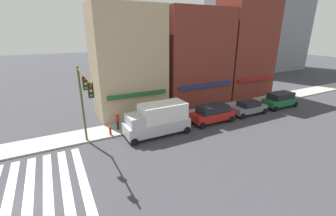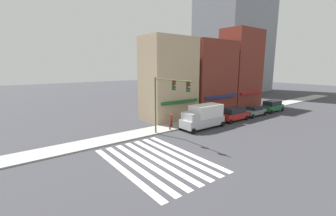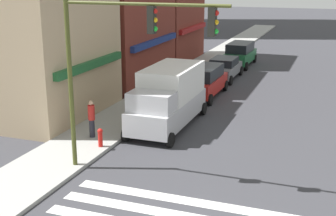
{
  "view_description": "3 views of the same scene",
  "coord_description": "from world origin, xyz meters",
  "px_view_note": "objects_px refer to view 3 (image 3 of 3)",
  "views": [
    {
      "loc": [
        2.28,
        -13.13,
        9.45
      ],
      "look_at": [
        12.4,
        6.0,
        2.0
      ],
      "focal_mm": 24.0,
      "sensor_mm": 36.0,
      "label": 1
    },
    {
      "loc": [
        -10.34,
        -14.96,
        8.0
      ],
      "look_at": [
        4.32,
        4.0,
        3.5
      ],
      "focal_mm": 24.0,
      "sensor_mm": 36.0,
      "label": 2
    },
    {
      "loc": [
        -10.8,
        -3.16,
        7.57
      ],
      "look_at": [
        10.54,
        4.7,
        1.0
      ],
      "focal_mm": 50.0,
      "sensor_mm": 36.0,
      "label": 3
    }
  ],
  "objects_px": {
    "suv_green": "(240,53)",
    "pedestrian_red_jacket": "(92,118)",
    "sedan_grey": "(224,68)",
    "fire_hydrant": "(100,137)",
    "suv_red": "(204,80)",
    "box_truck_silver": "(169,96)",
    "traffic_signal": "(122,49)"
  },
  "relations": [
    {
      "from": "traffic_signal",
      "to": "box_truck_silver",
      "type": "distance_m",
      "value": 7.17
    },
    {
      "from": "suv_green",
      "to": "fire_hydrant",
      "type": "relative_size",
      "value": 5.63
    },
    {
      "from": "suv_red",
      "to": "box_truck_silver",
      "type": "bearing_deg",
      "value": -179.2
    },
    {
      "from": "traffic_signal",
      "to": "box_truck_silver",
      "type": "height_order",
      "value": "traffic_signal"
    },
    {
      "from": "suv_red",
      "to": "pedestrian_red_jacket",
      "type": "xyz_separation_m",
      "value": [
        -9.67,
        2.67,
        0.04
      ]
    },
    {
      "from": "suv_red",
      "to": "sedan_grey",
      "type": "height_order",
      "value": "suv_red"
    },
    {
      "from": "box_truck_silver",
      "to": "fire_hydrant",
      "type": "bearing_deg",
      "value": 157.81
    },
    {
      "from": "box_truck_silver",
      "to": "pedestrian_red_jacket",
      "type": "height_order",
      "value": "box_truck_silver"
    },
    {
      "from": "box_truck_silver",
      "to": "pedestrian_red_jacket",
      "type": "distance_m",
      "value": 4.17
    },
    {
      "from": "suv_red",
      "to": "fire_hydrant",
      "type": "xyz_separation_m",
      "value": [
        -10.66,
        1.7,
        -0.42
      ]
    },
    {
      "from": "traffic_signal",
      "to": "fire_hydrant",
      "type": "bearing_deg",
      "value": 45.92
    },
    {
      "from": "box_truck_silver",
      "to": "suv_red",
      "type": "xyz_separation_m",
      "value": [
        6.5,
        0.0,
        -0.56
      ]
    },
    {
      "from": "traffic_signal",
      "to": "fire_hydrant",
      "type": "xyz_separation_m",
      "value": [
        2.16,
        2.23,
        -4.32
      ]
    },
    {
      "from": "sedan_grey",
      "to": "suv_green",
      "type": "relative_size",
      "value": 0.93
    },
    {
      "from": "fire_hydrant",
      "to": "pedestrian_red_jacket",
      "type": "bearing_deg",
      "value": 44.21
    },
    {
      "from": "suv_red",
      "to": "suv_green",
      "type": "relative_size",
      "value": 1.0
    },
    {
      "from": "suv_red",
      "to": "fire_hydrant",
      "type": "distance_m",
      "value": 10.8
    },
    {
      "from": "suv_red",
      "to": "sedan_grey",
      "type": "relative_size",
      "value": 1.07
    },
    {
      "from": "fire_hydrant",
      "to": "box_truck_silver",
      "type": "bearing_deg",
      "value": -22.24
    },
    {
      "from": "sedan_grey",
      "to": "pedestrian_red_jacket",
      "type": "height_order",
      "value": "pedestrian_red_jacket"
    },
    {
      "from": "traffic_signal",
      "to": "suv_red",
      "type": "bearing_deg",
      "value": 2.35
    },
    {
      "from": "sedan_grey",
      "to": "box_truck_silver",
      "type": "bearing_deg",
      "value": -179.68
    },
    {
      "from": "box_truck_silver",
      "to": "suv_red",
      "type": "height_order",
      "value": "box_truck_silver"
    },
    {
      "from": "pedestrian_red_jacket",
      "to": "fire_hydrant",
      "type": "height_order",
      "value": "pedestrian_red_jacket"
    },
    {
      "from": "sedan_grey",
      "to": "fire_hydrant",
      "type": "xyz_separation_m",
      "value": [
        -16.08,
        1.7,
        -0.23
      ]
    },
    {
      "from": "fire_hydrant",
      "to": "suv_green",
      "type": "bearing_deg",
      "value": -4.48
    },
    {
      "from": "box_truck_silver",
      "to": "pedestrian_red_jacket",
      "type": "xyz_separation_m",
      "value": [
        -3.16,
        2.67,
        -0.51
      ]
    },
    {
      "from": "traffic_signal",
      "to": "fire_hydrant",
      "type": "height_order",
      "value": "traffic_signal"
    },
    {
      "from": "sedan_grey",
      "to": "fire_hydrant",
      "type": "bearing_deg",
      "value": 174.29
    },
    {
      "from": "suv_green",
      "to": "pedestrian_red_jacket",
      "type": "distance_m",
      "value": 20.9
    },
    {
      "from": "traffic_signal",
      "to": "pedestrian_red_jacket",
      "type": "height_order",
      "value": "traffic_signal"
    },
    {
      "from": "traffic_signal",
      "to": "suv_green",
      "type": "height_order",
      "value": "traffic_signal"
    }
  ]
}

